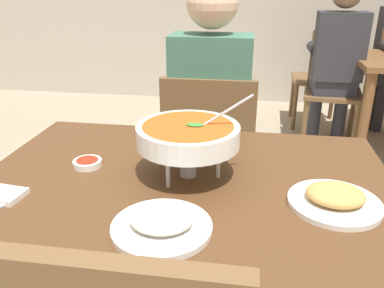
% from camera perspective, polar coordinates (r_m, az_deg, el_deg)
% --- Properties ---
extents(dining_table_main, '(1.23, 0.85, 0.74)m').
position_cam_1_polar(dining_table_main, '(1.23, -1.08, -9.67)').
color(dining_table_main, '#51331C').
rests_on(dining_table_main, ground_plane).
extents(chair_diner_main, '(0.44, 0.44, 0.90)m').
position_cam_1_polar(chair_diner_main, '(1.91, 2.57, -1.37)').
color(chair_diner_main, brown).
rests_on(chair_diner_main, ground_plane).
extents(diner_main, '(0.40, 0.45, 1.31)m').
position_cam_1_polar(diner_main, '(1.86, 2.81, 5.70)').
color(diner_main, '#2D2D38').
rests_on(diner_main, ground_plane).
extents(curry_bowl, '(0.33, 0.30, 0.26)m').
position_cam_1_polar(curry_bowl, '(1.14, -0.56, 1.21)').
color(curry_bowl, silver).
rests_on(curry_bowl, dining_table_main).
extents(rice_plate, '(0.24, 0.24, 0.06)m').
position_cam_1_polar(rice_plate, '(0.95, -4.42, -11.28)').
color(rice_plate, white).
rests_on(rice_plate, dining_table_main).
extents(appetizer_plate, '(0.24, 0.24, 0.06)m').
position_cam_1_polar(appetizer_plate, '(1.10, 19.92, -7.44)').
color(appetizer_plate, white).
rests_on(appetizer_plate, dining_table_main).
extents(sauce_dish, '(0.09, 0.09, 0.02)m').
position_cam_1_polar(sauce_dish, '(1.29, -14.85, -2.63)').
color(sauce_dish, white).
rests_on(sauce_dish, dining_table_main).
extents(napkin_folded, '(0.13, 0.09, 0.02)m').
position_cam_1_polar(napkin_folded, '(1.20, -25.80, -6.57)').
color(napkin_folded, white).
rests_on(napkin_folded, dining_table_main).
extents(spoon_utensil, '(0.06, 0.17, 0.01)m').
position_cam_1_polar(spoon_utensil, '(1.15, -25.86, -8.09)').
color(spoon_utensil, silver).
rests_on(spoon_utensil, dining_table_main).
extents(chair_bg_left, '(0.50, 0.50, 0.90)m').
position_cam_1_polar(chair_bg_left, '(3.47, 19.76, 8.43)').
color(chair_bg_left, brown).
rests_on(chair_bg_left, ground_plane).
extents(chair_bg_window, '(0.45, 0.45, 0.90)m').
position_cam_1_polar(chair_bg_window, '(3.86, 19.12, 9.85)').
color(chair_bg_window, brown).
rests_on(chair_bg_window, ground_plane).
extents(patron_bg_left, '(0.40, 0.45, 1.31)m').
position_cam_1_polar(patron_bg_left, '(3.29, 20.23, 11.88)').
color(patron_bg_left, '#2D2D38').
rests_on(patron_bg_left, ground_plane).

